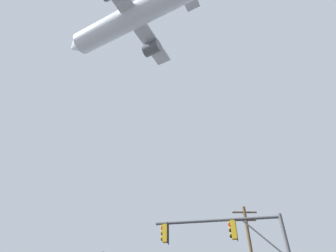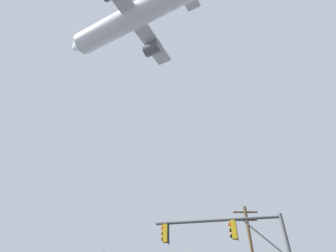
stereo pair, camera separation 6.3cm
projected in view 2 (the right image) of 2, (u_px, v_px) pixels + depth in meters
The scene contains 2 objects.
signal_pole_near at pixel (238, 247), 13.07m from camera, with size 6.48×1.47×6.13m.
airplane at pixel (131, 18), 48.11m from camera, with size 27.75×21.43×8.08m.
Camera 2 is at (0.22, -5.02, 1.73)m, focal length 28.31 mm.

